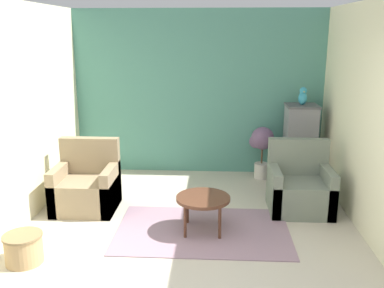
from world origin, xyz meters
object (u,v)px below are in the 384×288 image
potted_plant (262,144)px  wicker_basket (24,248)px  coffee_table (203,200)px  armchair_left (86,187)px  armchair_right (300,189)px  birdcage (300,144)px  parrot (303,97)px

potted_plant → wicker_basket: size_ratio=2.13×
coffee_table → armchair_left: bearing=159.3°
armchair_right → birdcage: 1.25m
armchair_right → potted_plant: (-0.39, 1.30, 0.28)m
armchair_left → potted_plant: size_ratio=1.08×
birdcage → wicker_basket: birdcage is taller
potted_plant → armchair_left: bearing=-150.8°
armchair_right → wicker_basket: (-3.15, -1.57, -0.13)m
armchair_left → parrot: (3.10, 1.31, 1.08)m
armchair_right → potted_plant: armchair_right is taller
armchair_left → potted_plant: armchair_left is taller
parrot → wicker_basket: size_ratio=0.70×
armchair_left → wicker_basket: size_ratio=2.31×
parrot → potted_plant: 1.00m
armchair_right → parrot: (0.20, 1.20, 1.08)m
birdcage → parrot: bearing=90.0°
parrot → potted_plant: size_ratio=0.33×
birdcage → potted_plant: 0.60m
coffee_table → wicker_basket: coffee_table is taller
armchair_right → parrot: bearing=80.6°
armchair_left → birdcage: 3.38m
coffee_table → parrot: 2.62m
parrot → armchair_left: bearing=-157.2°
armchair_left → wicker_basket: bearing=-99.4°
coffee_table → armchair_left: size_ratio=0.69×
coffee_table → armchair_left: armchair_left is taller
armchair_right → armchair_left: bearing=-177.8°
armchair_left → birdcage: (3.10, 1.30, 0.32)m
coffee_table → armchair_right: armchair_right is taller
armchair_right → potted_plant: size_ratio=1.08×
coffee_table → birdcage: birdcage is taller
potted_plant → wicker_basket: bearing=-134.0°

